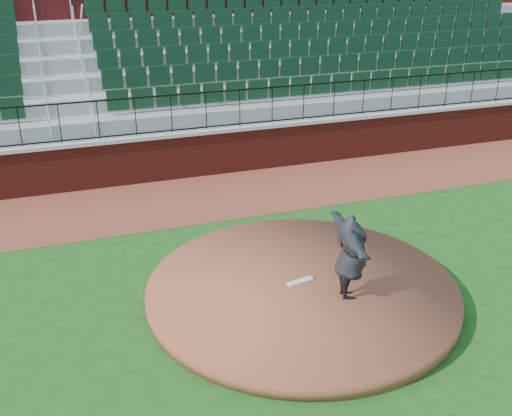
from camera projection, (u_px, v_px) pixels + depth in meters
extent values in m
plane|color=#174814|center=(283.00, 306.00, 11.08)|extent=(90.00, 90.00, 0.00)
cube|color=brown|center=(206.00, 196.00, 15.76)|extent=(34.00, 3.20, 0.01)
cube|color=maroon|center=(191.00, 155.00, 16.90)|extent=(34.00, 0.35, 1.20)
cube|color=#B7B7B7|center=(190.00, 132.00, 16.64)|extent=(34.00, 0.45, 0.10)
cube|color=maroon|center=(150.00, 45.00, 20.82)|extent=(34.00, 0.50, 5.50)
cylinder|color=brown|center=(302.00, 290.00, 11.33)|extent=(5.70, 5.70, 0.25)
cube|color=white|center=(300.00, 281.00, 11.35)|extent=(0.53, 0.22, 0.03)
imported|color=black|center=(351.00, 256.00, 10.59)|extent=(0.89, 2.03, 1.60)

